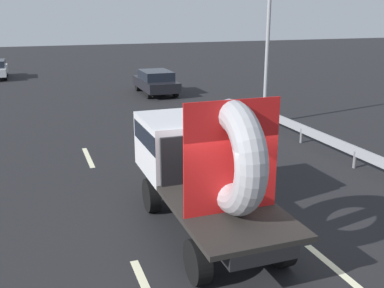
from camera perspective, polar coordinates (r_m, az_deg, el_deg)
ground_plane at (r=9.63m, az=4.92°, el=-13.08°), size 120.00×120.00×0.00m
flatbed_truck at (r=10.02m, az=0.88°, el=-1.87°), size 2.02×5.20×3.24m
distant_sedan at (r=26.82m, az=-4.63°, el=7.93°), size 1.82×4.24×1.38m
traffic_light at (r=19.40m, az=9.73°, el=15.27°), size 0.42×0.36×6.86m
guardrail at (r=16.00m, az=16.69°, el=0.55°), size 0.10×11.97×0.71m
lane_dash_left_far at (r=15.54m, az=-13.05°, el=-1.67°), size 0.16×2.23×0.01m
lane_dash_right_near at (r=9.22m, az=18.52°, el=-15.38°), size 0.16×2.27×0.01m
lane_dash_right_far at (r=16.20m, az=-0.35°, el=-0.47°), size 0.16×2.02×0.01m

